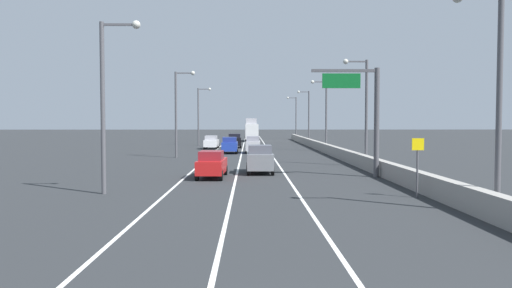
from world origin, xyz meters
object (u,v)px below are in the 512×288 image
object	(u,v)px
overhead_sign_gantry	(366,108)
car_red_2	(212,164)
car_gray_0	(260,159)
lamp_post_left_near	(108,94)
lamp_post_right_fifth	(295,115)
speed_advisory_sign	(417,163)
lamp_post_left_far	(200,112)
car_white_3	(211,142)
car_black_4	(235,141)
lamp_post_right_third	(324,110)
lamp_post_right_second	(363,104)
car_silver_1	(253,145)
lamp_post_right_near	(493,86)
box_truck	(251,131)
lamp_post_left_mid	(179,108)
car_blue_5	(230,145)
lamp_post_right_fourth	(307,113)

from	to	relation	value
overhead_sign_gantry	car_red_2	bearing A→B (deg)	-178.68
car_gray_0	lamp_post_left_near	bearing A→B (deg)	-127.77
overhead_sign_gantry	lamp_post_right_fifth	size ratio (longest dim) A/B	0.82
speed_advisory_sign	lamp_post_left_far	distance (m)	56.84
lamp_post_right_fifth	car_white_3	distance (m)	41.98
car_black_4	lamp_post_right_fifth	bearing A→B (deg)	71.43
overhead_sign_gantry	lamp_post_right_third	world-z (taller)	lamp_post_right_third
lamp_post_right_second	car_silver_1	xyz separation A→B (m)	(-9.22, 18.17, -4.27)
lamp_post_right_near	car_gray_0	size ratio (longest dim) A/B	2.05
speed_advisory_sign	box_truck	xyz separation A→B (m)	(-8.01, 71.57, 0.27)
lamp_post_left_far	car_red_2	bearing A→B (deg)	-83.46
car_gray_0	car_silver_1	distance (m)	23.59
lamp_post_left_mid	car_silver_1	xyz separation A→B (m)	(7.89, 7.77, -4.27)
lamp_post_left_mid	box_truck	distance (m)	44.42
car_red_2	car_silver_1	bearing A→B (deg)	83.57
speed_advisory_sign	lamp_post_right_second	bearing A→B (deg)	85.96
speed_advisory_sign	lamp_post_right_fifth	xyz separation A→B (m)	(1.45, 83.59, 3.53)
lamp_post_right_second	car_gray_0	bearing A→B (deg)	-148.70
lamp_post_right_fifth	car_gray_0	bearing A→B (deg)	-97.28
lamp_post_right_second	car_white_3	world-z (taller)	lamp_post_right_second
speed_advisory_sign	car_blue_5	size ratio (longest dim) A/B	0.67
lamp_post_right_fourth	lamp_post_left_far	world-z (taller)	same
car_gray_0	car_silver_1	world-z (taller)	car_gray_0
lamp_post_left_near	car_silver_1	xyz separation A→B (m)	(7.89, 34.18, -4.27)
overhead_sign_gantry	lamp_post_left_near	size ratio (longest dim) A/B	0.82
lamp_post_right_fifth	lamp_post_right_fourth	bearing A→B (deg)	-89.61
lamp_post_left_near	car_gray_0	distance (m)	14.06
car_white_3	box_truck	xyz separation A→B (m)	(5.68, 26.88, 1.10)
box_truck	lamp_post_right_fifth	bearing A→B (deg)	51.79
car_red_2	car_black_4	bearing A→B (deg)	89.36
car_silver_1	lamp_post_left_far	bearing A→B (deg)	113.75
lamp_post_left_mid	lamp_post_left_far	bearing A→B (deg)	90.68
lamp_post_right_third	car_red_2	xyz separation A→B (m)	(-12.21, -30.52, -4.37)
lamp_post_left_far	car_silver_1	xyz separation A→B (m)	(8.20, -18.64, -4.27)
car_blue_5	speed_advisory_sign	bearing A→B (deg)	-72.98
car_white_3	lamp_post_right_fourth	bearing A→B (deg)	47.85
lamp_post_left_near	box_truck	size ratio (longest dim) A/B	0.92
lamp_post_right_near	car_red_2	distance (m)	18.94
lamp_post_left_near	lamp_post_right_third	bearing A→B (deg)	65.79
lamp_post_left_near	lamp_post_right_second	bearing A→B (deg)	43.09
lamp_post_right_fourth	lamp_post_left_mid	distance (m)	37.89
car_red_2	car_black_4	distance (m)	38.80
speed_advisory_sign	box_truck	bearing A→B (deg)	96.39
lamp_post_right_third	lamp_post_right_fourth	bearing A→B (deg)	89.00
speed_advisory_sign	car_black_4	size ratio (longest dim) A/B	0.66
lamp_post_right_near	lamp_post_right_second	size ratio (longest dim) A/B	1.00
lamp_post_right_second	lamp_post_right_fifth	size ratio (longest dim) A/B	1.00
lamp_post_right_fourth	lamp_post_left_near	size ratio (longest dim) A/B	1.00
lamp_post_right_fifth	lamp_post_left_near	bearing A→B (deg)	-101.93
speed_advisory_sign	car_white_3	xyz separation A→B (m)	(-13.70, 44.68, -0.83)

